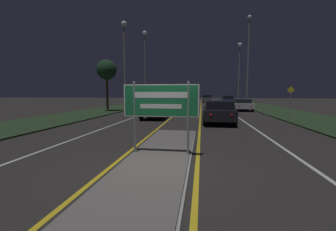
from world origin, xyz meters
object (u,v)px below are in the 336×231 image
Objects in this scene: car_approaching_1 at (168,103)px; streetlight_left_far at (145,55)px; streetlight_left_near at (125,54)px; streetlight_right_far at (239,62)px; car_approaching_2 at (181,99)px; car_approaching_0 at (156,109)px; car_receding_0 at (218,111)px; car_receding_2 at (228,100)px; highway_sign at (161,103)px; streetlight_right_near at (248,56)px; warning_sign at (290,98)px; car_receding_1 at (242,104)px; car_receding_3 at (207,98)px.

streetlight_left_far is at bearing 140.81° from car_approaching_1.
streetlight_left_near is 0.85× the size of streetlight_left_far.
streetlight_right_far is 2.00× the size of car_approaching_2.
streetlight_right_far is at bearing 46.51° from streetlight_left_near.
car_receding_0 is at bearing -25.87° from car_approaching_0.
car_receding_0 is at bearing -102.40° from streetlight_right_far.
streetlight_right_far is at bearing -75.46° from car_receding_2.
streetlight_right_near is (6.14, 18.93, 4.33)m from highway_sign.
warning_sign is at bearing -32.02° from car_approaching_1.
streetlight_left_near reaches higher than car_receding_0.
car_receding_0 is at bearing -97.74° from car_receding_2.
car_approaching_0 is (-7.84, -21.26, -0.03)m from car_receding_2.
car_approaching_1 is at bearing 97.97° from highway_sign.
car_approaching_1 reaches higher than car_receding_0.
highway_sign is 0.23× the size of streetlight_right_near.
car_approaching_0 is (4.13, -12.76, -6.31)m from streetlight_left_far.
streetlight_right_far is 2.07× the size of car_approaching_0.
highway_sign is 20.37m from streetlight_right_near.
car_receding_2 is (-0.60, 12.90, -5.22)m from streetlight_right_near.
car_receding_0 is at bearing -79.74° from car_approaching_2.
highway_sign is at bearing -85.83° from car_approaching_2.
car_approaching_2 is at bearing 100.26° from car_receding_0.
car_receding_1 is (3.36, 10.88, -0.10)m from car_receding_0.
streetlight_right_near is 22.32m from car_receding_3.
car_receding_2 is at bearing -24.90° from car_approaching_2.
streetlight_left_far is (-0.30, 9.05, 1.41)m from streetlight_left_near.
streetlight_left_near is 1.96× the size of car_approaching_0.
car_approaching_1 is (-5.16, -19.89, -0.03)m from car_receding_3.
highway_sign is 0.23× the size of streetlight_left_far.
highway_sign is 16.04m from streetlight_left_near.
car_receding_1 is at bearing 115.91° from warning_sign.
warning_sign reaches higher than car_receding_2.
streetlight_right_near is 13.93m from car_receding_2.
streetlight_right_far is 15.39m from warning_sign.
car_receding_3 is at bearing 75.45° from car_approaching_1.
car_approaching_1 is (3.58, -2.92, -6.29)m from streetlight_left_far.
car_receding_1 is 18.39m from car_approaching_2.
car_receding_2 is at bearing 80.13° from highway_sign.
car_receding_0 is (8.77, -15.01, -6.28)m from streetlight_left_far.
car_receding_1 is at bearing -18.80° from streetlight_left_far.
streetlight_right_near is 2.48× the size of car_receding_2.
warning_sign is (2.89, -5.94, 0.87)m from car_receding_1.
car_approaching_1 is (-9.46, -7.30, -5.69)m from streetlight_right_far.
car_approaching_1 is 15.20m from car_approaching_2.
car_approaching_0 is 0.97× the size of car_approaching_2.
car_approaching_1 is at bearing -142.35° from streetlight_right_far.
car_approaching_0 is (-8.00, -8.63, 0.06)m from car_receding_1.
car_receding_1 is (12.13, -4.13, -6.38)m from streetlight_left_far.
car_receding_0 is at bearing -66.74° from car_approaching_1.
car_receding_3 is (8.44, 26.02, -4.85)m from streetlight_left_near.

